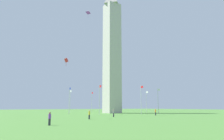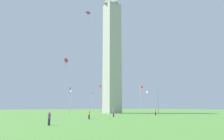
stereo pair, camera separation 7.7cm
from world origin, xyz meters
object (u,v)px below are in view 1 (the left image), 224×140
(flagpole_w, at_px, (69,99))
(person_orange_shirt, at_px, (155,112))
(kite_purple_diamond, at_px, (88,13))
(flagpole_e, at_px, (146,101))
(flagpole_se, at_px, (120,101))
(kite_red_box, at_px, (66,60))
(person_gray_shirt, at_px, (114,113))
(person_yellow_shirt, at_px, (89,115))
(flagpole_n, at_px, (141,99))
(flagpole_ne, at_px, (158,100))
(obelisk_monument, at_px, (112,49))
(flagpole_s, at_px, (92,101))
(person_purple_shirt, at_px, (50,119))
(flagpole_nw, at_px, (99,98))
(flagpole_sw, at_px, (70,100))

(flagpole_w, height_order, person_orange_shirt, flagpole_w)
(kite_purple_diamond, bearing_deg, flagpole_e, 96.44)
(flagpole_se, distance_m, kite_red_box, 53.68)
(flagpole_e, bearing_deg, person_gray_shirt, -51.55)
(person_yellow_shirt, bearing_deg, kite_red_box, 75.91)
(flagpole_n, distance_m, flagpole_ne, 12.38)
(obelisk_monument, height_order, flagpole_ne, obelisk_monument)
(flagpole_n, relative_size, flagpole_s, 1.00)
(flagpole_ne, relative_size, person_gray_shirt, 5.27)
(flagpole_ne, distance_m, person_purple_shirt, 52.80)
(flagpole_ne, distance_m, flagpole_s, 29.89)
(flagpole_ne, xyz_separation_m, flagpole_s, (-27.61, -11.44, 0.00))
(flagpole_ne, distance_m, person_gray_shirt, 30.16)
(flagpole_ne, height_order, flagpole_nw, same)
(person_orange_shirt, bearing_deg, flagpole_nw, 47.84)
(flagpole_sw, bearing_deg, person_gray_shirt, -5.98)
(flagpole_sw, relative_size, kite_red_box, 5.09)
(flagpole_s, height_order, kite_red_box, kite_red_box)
(obelisk_monument, distance_m, person_gray_shirt, 36.97)
(person_yellow_shirt, height_order, kite_red_box, kite_red_box)
(obelisk_monument, relative_size, flagpole_w, 5.52)
(flagpole_e, distance_m, flagpole_nw, 29.89)
(kite_red_box, bearing_deg, flagpole_ne, 110.38)
(flagpole_w, distance_m, kite_red_box, 28.55)
(flagpole_sw, xyz_separation_m, flagpole_nw, (22.88, -0.00, 0.00))
(flagpole_nw, bearing_deg, flagpole_se, 135.00)
(flagpole_n, relative_size, person_orange_shirt, 4.90)
(flagpole_se, relative_size, flagpole_w, 1.00)
(obelisk_monument, relative_size, person_orange_shirt, 27.06)
(flagpole_n, relative_size, flagpole_sw, 1.00)
(person_yellow_shirt, bearing_deg, flagpole_w, 23.83)
(flagpole_n, xyz_separation_m, person_gray_shirt, (8.78, -15.25, -3.82))
(flagpole_ne, relative_size, person_orange_shirt, 4.90)
(flagpole_n, height_order, person_yellow_shirt, flagpole_n)
(flagpole_sw, height_order, kite_purple_diamond, kite_purple_diamond)
(person_orange_shirt, bearing_deg, kite_red_box, 101.93)
(obelisk_monument, relative_size, person_gray_shirt, 29.12)
(person_orange_shirt, distance_m, kite_red_box, 27.85)
(person_gray_shirt, xyz_separation_m, kite_purple_diamond, (-21.82, 3.63, 33.01))
(flagpole_e, height_order, flagpole_se, same)
(person_yellow_shirt, xyz_separation_m, person_gray_shirt, (-4.81, 8.30, -0.02))
(flagpole_s, height_order, flagpole_sw, same)
(flagpole_ne, height_order, flagpole_w, same)
(flagpole_s, bearing_deg, person_gray_shirt, -20.35)
(flagpole_e, distance_m, person_yellow_shirt, 49.79)
(person_gray_shirt, distance_m, kite_purple_diamond, 39.74)
(flagpole_n, relative_size, flagpole_w, 1.00)
(flagpole_se, xyz_separation_m, flagpole_w, (11.44, -27.61, 0.00))
(obelisk_monument, distance_m, flagpole_n, 24.78)
(flagpole_se, distance_m, kite_purple_diamond, 39.95)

